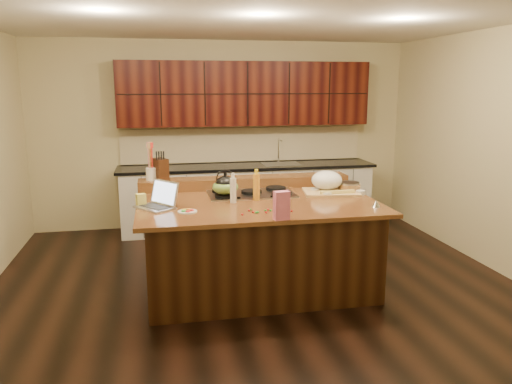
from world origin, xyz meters
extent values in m
cube|color=black|center=(0.00, 0.00, -0.01)|extent=(5.50, 5.00, 0.01)
cube|color=silver|center=(0.00, 0.00, 2.71)|extent=(5.50, 5.00, 0.01)
cube|color=#C4B889|center=(0.00, 2.50, 1.35)|extent=(5.50, 0.01, 2.70)
cube|color=#C4B889|center=(0.00, -2.50, 1.35)|extent=(5.50, 0.01, 2.70)
cube|color=#C4B889|center=(2.75, 0.00, 1.35)|extent=(0.01, 5.00, 2.70)
cube|color=black|center=(0.00, 0.00, 0.44)|extent=(2.22, 1.42, 0.88)
cube|color=black|center=(0.00, 0.00, 0.90)|extent=(2.40, 1.60, 0.04)
cube|color=black|center=(0.00, 0.70, 0.98)|extent=(2.40, 0.30, 0.12)
cube|color=gray|center=(0.00, 0.30, 0.93)|extent=(0.92, 0.52, 0.02)
cylinder|color=black|center=(-0.30, 0.43, 0.95)|extent=(0.22, 0.22, 0.03)
cylinder|color=black|center=(0.30, 0.43, 0.95)|extent=(0.22, 0.22, 0.03)
cylinder|color=black|center=(-0.30, 0.17, 0.95)|extent=(0.22, 0.22, 0.03)
cylinder|color=black|center=(0.30, 0.17, 0.95)|extent=(0.22, 0.22, 0.03)
cylinder|color=black|center=(0.00, 0.30, 0.95)|extent=(0.22, 0.22, 0.03)
cube|color=silver|center=(0.30, 2.17, 0.45)|extent=(3.60, 0.62, 0.90)
cube|color=black|center=(0.30, 2.17, 0.92)|extent=(3.70, 0.66, 0.04)
cube|color=gray|center=(0.80, 2.17, 0.94)|extent=(0.55, 0.42, 0.01)
cylinder|color=gray|center=(0.80, 2.35, 1.12)|extent=(0.02, 0.02, 0.36)
cube|color=black|center=(0.30, 2.32, 1.95)|extent=(3.60, 0.34, 0.90)
cube|color=#C4B889|center=(0.30, 2.48, 1.20)|extent=(3.60, 0.03, 0.50)
ellipsoid|color=black|center=(-0.30, 0.17, 1.06)|extent=(0.27, 0.27, 0.19)
ellipsoid|color=olive|center=(-0.30, 0.17, 1.04)|extent=(0.31, 0.31, 0.15)
cube|color=#B7B7BC|center=(-1.02, -0.13, 0.93)|extent=(0.42, 0.44, 0.02)
cube|color=black|center=(-1.02, -0.13, 0.94)|extent=(0.30, 0.33, 0.00)
cube|color=#B7B7BC|center=(-0.92, -0.05, 1.05)|extent=(0.28, 0.33, 0.23)
cube|color=silver|center=(-0.93, -0.06, 1.05)|extent=(0.24, 0.29, 0.20)
cylinder|color=orange|center=(0.00, 0.02, 1.06)|extent=(0.09, 0.09, 0.27)
cylinder|color=silver|center=(-0.25, -0.03, 1.04)|extent=(0.07, 0.07, 0.25)
cube|color=tan|center=(0.86, 0.19, 0.93)|extent=(0.64, 0.51, 0.03)
ellipsoid|color=white|center=(0.84, 0.27, 1.05)|extent=(0.34, 0.34, 0.21)
cube|color=#EDD872|center=(0.75, 0.05, 0.96)|extent=(0.13, 0.03, 0.03)
cube|color=#EDD872|center=(0.88, 0.05, 0.96)|extent=(0.13, 0.03, 0.03)
cube|color=#EDD872|center=(1.01, 0.05, 0.96)|extent=(0.13, 0.03, 0.03)
cylinder|color=gray|center=(0.98, 0.17, 0.95)|extent=(0.22, 0.09, 0.01)
cylinder|color=white|center=(0.77, 0.05, 0.94)|extent=(0.11, 0.11, 0.04)
cylinder|color=white|center=(1.15, 0.07, 0.94)|extent=(0.10, 0.10, 0.04)
cylinder|color=white|center=(0.71, 0.28, 0.94)|extent=(0.12, 0.12, 0.04)
cylinder|color=#996B3F|center=(1.08, 0.22, 0.97)|extent=(0.30, 0.30, 0.09)
cone|color=silver|center=(1.07, -0.49, 0.96)|extent=(0.10, 0.10, 0.07)
cube|color=pink|center=(0.07, -0.76, 1.05)|extent=(0.14, 0.09, 0.25)
cylinder|color=white|center=(-0.72, -0.33, 0.93)|extent=(0.20, 0.20, 0.01)
cube|color=gold|center=(-1.15, -0.01, 0.98)|extent=(0.10, 0.09, 0.12)
cylinder|color=white|center=(-1.05, 0.70, 1.11)|extent=(0.14, 0.14, 0.14)
cube|color=black|center=(-0.95, 0.70, 1.16)|extent=(0.19, 0.23, 0.24)
ellipsoid|color=red|center=(-0.25, -0.55, 0.93)|extent=(0.02, 0.02, 0.02)
ellipsoid|color=#198C26|center=(-0.14, -0.39, 0.93)|extent=(0.02, 0.02, 0.02)
ellipsoid|color=red|center=(-0.02, -0.51, 0.93)|extent=(0.02, 0.02, 0.02)
ellipsoid|color=#198C26|center=(-0.11, -0.50, 0.93)|extent=(0.02, 0.02, 0.02)
ellipsoid|color=red|center=(-0.16, -0.41, 0.93)|extent=(0.02, 0.02, 0.02)
ellipsoid|color=#198C26|center=(-0.09, -0.50, 0.93)|extent=(0.02, 0.02, 0.02)
ellipsoid|color=red|center=(0.02, -0.42, 0.93)|extent=(0.02, 0.02, 0.02)
ellipsoid|color=#198C26|center=(0.06, -0.51, 0.93)|extent=(0.02, 0.02, 0.02)
ellipsoid|color=red|center=(0.22, -0.52, 0.93)|extent=(0.02, 0.02, 0.02)
ellipsoid|color=#198C26|center=(0.07, -0.60, 0.93)|extent=(0.02, 0.02, 0.02)
ellipsoid|color=red|center=(0.11, -0.56, 0.93)|extent=(0.02, 0.02, 0.02)
ellipsoid|color=#198C26|center=(-0.01, -0.45, 0.93)|extent=(0.02, 0.02, 0.02)
ellipsoid|color=red|center=(0.19, -0.46, 0.93)|extent=(0.02, 0.02, 0.02)
ellipsoid|color=#198C26|center=(0.04, -0.46, 0.93)|extent=(0.02, 0.02, 0.02)
ellipsoid|color=red|center=(-0.13, -0.48, 0.93)|extent=(0.02, 0.02, 0.02)
camera|label=1|loc=(-0.98, -4.84, 2.07)|focal=35.00mm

